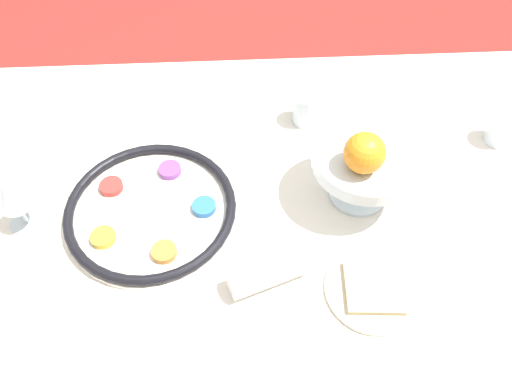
{
  "coord_description": "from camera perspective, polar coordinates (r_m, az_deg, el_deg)",
  "views": [
    {
      "loc": [
        -0.07,
        -0.62,
        1.6
      ],
      "look_at": [
        -0.04,
        -0.01,
        0.81
      ],
      "focal_mm": 35.0,
      "sensor_mm": 36.0,
      "label": 1
    }
  ],
  "objects": [
    {
      "name": "ground_plane",
      "position": [
        1.72,
        1.4,
        -16.57
      ],
      "size": [
        8.0,
        8.0,
        0.0
      ],
      "primitive_type": "plane",
      "color": "maroon"
    },
    {
      "name": "dining_table",
      "position": [
        1.37,
        1.72,
        -10.66
      ],
      "size": [
        1.53,
        0.93,
        0.77
      ],
      "color": "silver",
      "rests_on": "ground_plane"
    },
    {
      "name": "seder_plate",
      "position": [
        1.03,
        -11.92,
        -1.98
      ],
      "size": [
        0.34,
        0.34,
        0.03
      ],
      "color": "silver",
      "rests_on": "dining_table"
    },
    {
      "name": "wine_glass",
      "position": [
        1.04,
        -26.25,
        -0.32
      ],
      "size": [
        0.07,
        0.07,
        0.13
      ],
      "color": "silver",
      "rests_on": "dining_table"
    },
    {
      "name": "fruit_stand",
      "position": [
        0.99,
        12.36,
        3.35
      ],
      "size": [
        0.21,
        0.21,
        0.13
      ],
      "color": "silver",
      "rests_on": "dining_table"
    },
    {
      "name": "orange_fruit",
      "position": [
        0.92,
        12.31,
        4.38
      ],
      "size": [
        0.08,
        0.08,
        0.08
      ],
      "color": "orange",
      "rests_on": "fruit_stand"
    },
    {
      "name": "bread_plate",
      "position": [
        0.94,
        13.22,
        -10.75
      ],
      "size": [
        0.18,
        0.18,
        0.02
      ],
      "color": "beige",
      "rests_on": "dining_table"
    },
    {
      "name": "napkin_roll",
      "position": [
        0.92,
        1.29,
        -9.33
      ],
      "size": [
        0.15,
        0.1,
        0.05
      ],
      "color": "white",
      "rests_on": "dining_table"
    },
    {
      "name": "cup_near",
      "position": [
        1.17,
        5.71,
        9.52
      ],
      "size": [
        0.06,
        0.06,
        0.08
      ],
      "color": "silver",
      "rests_on": "dining_table"
    },
    {
      "name": "cup_mid",
      "position": [
        1.25,
        26.39,
        6.56
      ],
      "size": [
        0.06,
        0.06,
        0.08
      ],
      "color": "silver",
      "rests_on": "dining_table"
    }
  ]
}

